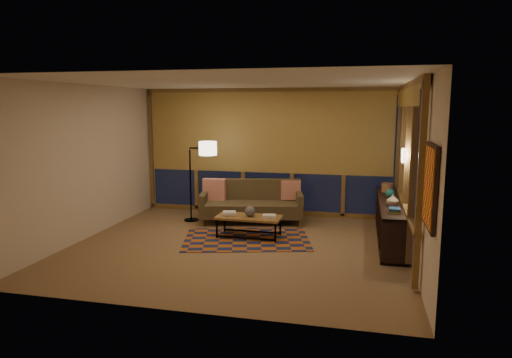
% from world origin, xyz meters
% --- Properties ---
extents(floor, '(5.50, 5.00, 0.01)m').
position_xyz_m(floor, '(0.00, 0.00, 0.00)').
color(floor, '#8E6849').
rests_on(floor, ground).
extents(ceiling, '(5.50, 5.00, 0.01)m').
position_xyz_m(ceiling, '(0.00, 0.00, 2.70)').
color(ceiling, silver).
rests_on(ceiling, walls).
extents(walls, '(5.51, 5.01, 2.70)m').
position_xyz_m(walls, '(0.00, 0.00, 1.35)').
color(walls, beige).
rests_on(walls, floor).
extents(window_wall_back, '(5.30, 0.16, 2.60)m').
position_xyz_m(window_wall_back, '(0.00, 2.43, 1.35)').
color(window_wall_back, olive).
rests_on(window_wall_back, walls).
extents(window_wall_right, '(0.16, 3.70, 2.60)m').
position_xyz_m(window_wall_right, '(2.68, 0.60, 1.35)').
color(window_wall_right, olive).
rests_on(window_wall_right, walls).
extents(wall_art, '(0.06, 0.74, 0.94)m').
position_xyz_m(wall_art, '(2.71, -1.85, 1.45)').
color(wall_art, red).
rests_on(wall_art, walls).
extents(wall_sconce, '(0.12, 0.18, 0.22)m').
position_xyz_m(wall_sconce, '(2.62, 0.45, 1.55)').
color(wall_sconce, white).
rests_on(wall_sconce, walls).
extents(sofa, '(2.14, 1.22, 0.83)m').
position_xyz_m(sofa, '(-0.16, 1.64, 0.41)').
color(sofa, brown).
rests_on(sofa, floor).
extents(pillow_left, '(0.47, 0.18, 0.46)m').
position_xyz_m(pillow_left, '(-0.96, 1.69, 0.64)').
color(pillow_left, red).
rests_on(pillow_left, sofa).
extents(pillow_right, '(0.41, 0.26, 0.39)m').
position_xyz_m(pillow_right, '(0.57, 2.03, 0.61)').
color(pillow_right, red).
rests_on(pillow_right, sofa).
extents(area_rug, '(2.47, 1.95, 0.01)m').
position_xyz_m(area_rug, '(0.04, 0.43, 0.01)').
color(area_rug, '#A65217').
rests_on(area_rug, floor).
extents(coffee_table, '(1.16, 0.55, 0.38)m').
position_xyz_m(coffee_table, '(0.05, 0.59, 0.19)').
color(coffee_table, olive).
rests_on(coffee_table, floor).
extents(book_stack_a, '(0.32, 0.28, 0.08)m').
position_xyz_m(book_stack_a, '(-0.31, 0.59, 0.42)').
color(book_stack_a, silver).
rests_on(book_stack_a, coffee_table).
extents(book_stack_b, '(0.24, 0.20, 0.04)m').
position_xyz_m(book_stack_b, '(0.42, 0.59, 0.41)').
color(book_stack_b, silver).
rests_on(book_stack_b, coffee_table).
extents(ceramic_pot, '(0.19, 0.19, 0.19)m').
position_xyz_m(ceramic_pot, '(0.07, 0.59, 0.48)').
color(ceramic_pot, black).
rests_on(ceramic_pot, coffee_table).
extents(floor_lamp, '(0.56, 0.38, 1.64)m').
position_xyz_m(floor_lamp, '(-1.40, 1.50, 0.82)').
color(floor_lamp, black).
rests_on(floor_lamp, floor).
extents(bookshelf, '(0.40, 2.79, 0.70)m').
position_xyz_m(bookshelf, '(2.49, 1.00, 0.35)').
color(bookshelf, '#37221C').
rests_on(bookshelf, floor).
extents(basket, '(0.24, 0.24, 0.17)m').
position_xyz_m(basket, '(2.47, 1.86, 0.78)').
color(basket, '#A97346').
rests_on(basket, bookshelf).
extents(teal_bowl, '(0.18, 0.18, 0.17)m').
position_xyz_m(teal_bowl, '(2.49, 1.26, 0.78)').
color(teal_bowl, '#186563').
rests_on(teal_bowl, bookshelf).
extents(vase, '(0.21, 0.21, 0.20)m').
position_xyz_m(vase, '(2.49, 0.56, 0.80)').
color(vase, tan).
rests_on(vase, bookshelf).
extents(shelf_book_stack, '(0.26, 0.31, 0.08)m').
position_xyz_m(shelf_book_stack, '(2.49, 0.09, 0.74)').
color(shelf_book_stack, silver).
rests_on(shelf_book_stack, bookshelf).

